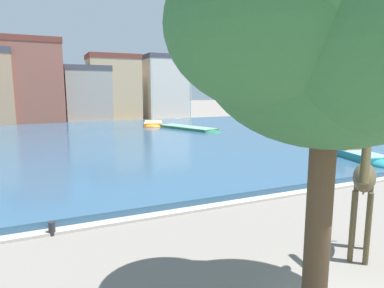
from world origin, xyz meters
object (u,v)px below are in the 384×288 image
(sailboat_teal, at_px, (352,154))
(sailboat_green, at_px, (192,130))
(shade_tree, at_px, (337,40))
(giraffe_statue, at_px, (364,181))
(sailboat_orange, at_px, (153,125))
(mooring_bollard, at_px, (52,229))

(sailboat_teal, height_order, sailboat_green, sailboat_green)
(shade_tree, bearing_deg, sailboat_green, 70.14)
(giraffe_statue, xyz_separation_m, sailboat_orange, (5.10, 36.84, -1.98))
(sailboat_orange, xyz_separation_m, mooring_bollard, (-13.83, -31.15, -0.22))
(sailboat_orange, distance_m, mooring_bollard, 34.08)
(sailboat_teal, distance_m, mooring_bollard, 20.79)
(sailboat_green, xyz_separation_m, sailboat_orange, (-2.88, 6.42, 0.10))
(sailboat_orange, height_order, shade_tree, sailboat_orange)
(giraffe_statue, bearing_deg, sailboat_teal, 41.32)
(sailboat_green, distance_m, mooring_bollard, 29.85)
(giraffe_statue, relative_size, sailboat_orange, 0.52)
(sailboat_green, bearing_deg, mooring_bollard, -124.05)
(sailboat_teal, xyz_separation_m, mooring_bollard, (-20.30, -4.48, -0.35))
(sailboat_green, height_order, sailboat_orange, sailboat_orange)
(sailboat_teal, bearing_deg, giraffe_statue, -138.68)
(sailboat_orange, bearing_deg, mooring_bollard, -113.94)
(sailboat_teal, distance_m, sailboat_green, 20.57)
(sailboat_green, xyz_separation_m, shade_tree, (-11.75, -32.54, 5.74))
(giraffe_statue, height_order, sailboat_teal, sailboat_teal)
(sailboat_teal, relative_size, shade_tree, 1.02)
(shade_tree, bearing_deg, mooring_bollard, 122.43)
(giraffe_statue, xyz_separation_m, shade_tree, (-3.77, -2.12, 3.65))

